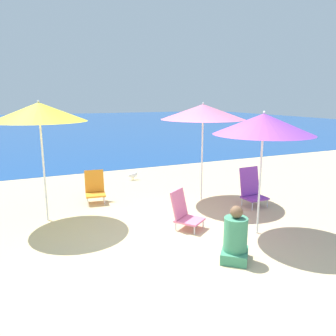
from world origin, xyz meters
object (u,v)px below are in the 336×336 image
object	(u,v)px
beach_chair_purple	(252,188)
person_seated_near	(235,239)
beach_chair_pink	(184,212)
seagull	(133,175)
beach_umbrella_pink	(203,112)
beach_umbrella_yellow	(39,112)
beach_umbrella_purple	(263,124)
beach_chair_orange	(95,187)

from	to	relation	value
beach_chair_purple	person_seated_near	world-z (taller)	same
beach_chair_purple	beach_chair_pink	xyz separation A→B (m)	(-1.98, -0.56, -0.08)
beach_chair_pink	seagull	xyz separation A→B (m)	(0.29, 3.84, -0.18)
beach_chair_pink	person_seated_near	world-z (taller)	person_seated_near
beach_umbrella_pink	beach_umbrella_yellow	bearing A→B (deg)	178.49
beach_umbrella_pink	beach_umbrella_purple	xyz separation A→B (m)	(-0.08, -2.12, -0.12)
beach_chair_purple	beach_umbrella_yellow	bearing A→B (deg)	165.96
beach_chair_purple	beach_chair_pink	distance (m)	2.06
person_seated_near	seagull	world-z (taller)	person_seated_near
beach_umbrella_yellow	beach_umbrella_pink	xyz separation A→B (m)	(3.43, -0.09, -0.06)
seagull	beach_umbrella_pink	bearing A→B (deg)	-70.63
beach_umbrella_yellow	person_seated_near	world-z (taller)	beach_umbrella_yellow
beach_umbrella_pink	seagull	size ratio (longest dim) A/B	8.40
beach_umbrella_pink	beach_chair_purple	bearing A→B (deg)	-44.90
beach_chair_pink	beach_chair_orange	size ratio (longest dim) A/B	0.97
beach_chair_orange	beach_umbrella_yellow	bearing A→B (deg)	-136.95
beach_umbrella_yellow	beach_umbrella_pink	size ratio (longest dim) A/B	1.03
beach_umbrella_purple	seagull	world-z (taller)	beach_umbrella_purple
beach_umbrella_pink	person_seated_near	world-z (taller)	beach_umbrella_pink
beach_chair_purple	beach_chair_orange	distance (m)	3.56
beach_umbrella_yellow	beach_chair_pink	xyz separation A→B (m)	(2.27, -1.46, -1.79)
beach_chair_purple	person_seated_near	xyz separation A→B (m)	(-1.86, -1.97, -0.06)
beach_umbrella_purple	beach_chair_purple	xyz separation A→B (m)	(0.90, 1.31, -1.54)
beach_umbrella_purple	beach_chair_pink	size ratio (longest dim) A/B	3.05
beach_umbrella_yellow	beach_umbrella_pink	distance (m)	3.43
beach_chair_pink	beach_umbrella_yellow	bearing A→B (deg)	112.16
beach_umbrella_purple	beach_chair_orange	xyz separation A→B (m)	(-2.24, 2.99, -1.59)
beach_chair_orange	person_seated_near	bearing A→B (deg)	-62.61
beach_chair_pink	beach_umbrella_purple	bearing A→B (deg)	-70.00
beach_chair_orange	person_seated_near	size ratio (longest dim) A/B	0.86
beach_chair_purple	beach_umbrella_pink	bearing A→B (deg)	133.07
beach_umbrella_yellow	seagull	size ratio (longest dim) A/B	8.63
beach_umbrella_yellow	beach_umbrella_purple	bearing A→B (deg)	-33.51
beach_chair_orange	person_seated_near	xyz separation A→B (m)	(1.28, -3.65, -0.01)
person_seated_near	beach_chair_pink	bearing A→B (deg)	135.19
seagull	beach_chair_purple	bearing A→B (deg)	-62.84
beach_chair_orange	beach_chair_purple	bearing A→B (deg)	-20.12
person_seated_near	beach_umbrella_pink	bearing A→B (deg)	109.81
seagull	beach_umbrella_yellow	bearing A→B (deg)	-137.12
beach_umbrella_purple	person_seated_near	distance (m)	1.97
beach_umbrella_pink	beach_chair_orange	bearing A→B (deg)	159.53
person_seated_near	beach_umbrella_yellow	bearing A→B (deg)	170.05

